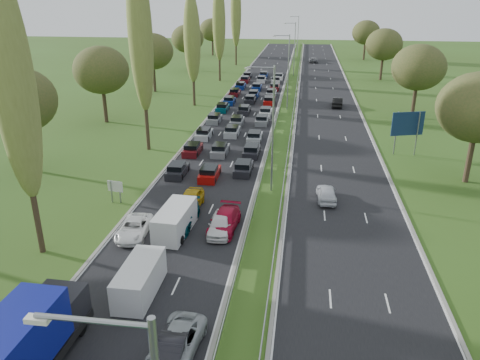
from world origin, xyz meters
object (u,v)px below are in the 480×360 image
(white_van_front, at_px, (141,277))
(white_van_rear, at_px, (176,219))
(direction_sign, at_px, (408,126))
(blue_lorry, at_px, (21,348))
(info_sign, at_px, (115,189))
(near_car_2, at_px, (134,228))

(white_van_front, bearing_deg, white_van_rear, 89.54)
(white_van_rear, xyz_separation_m, direction_sign, (21.83, 22.76, 2.45))
(blue_lorry, distance_m, white_van_rear, 16.62)
(blue_lorry, xyz_separation_m, direction_sign, (25.04, 39.04, 1.54))
(blue_lorry, height_order, info_sign, blue_lorry)
(white_van_rear, bearing_deg, info_sign, 148.98)
(near_car_2, xyz_separation_m, blue_lorry, (-0.07, -15.22, 1.36))
(info_sign, height_order, direction_sign, direction_sign)
(blue_lorry, relative_size, white_van_front, 1.80)
(near_car_2, xyz_separation_m, direction_sign, (24.96, 23.83, 2.90))
(near_car_2, distance_m, white_van_front, 7.82)
(blue_lorry, relative_size, direction_sign, 1.79)
(white_van_rear, height_order, direction_sign, direction_sign)
(near_car_2, xyz_separation_m, white_van_rear, (3.13, 1.07, 0.44))
(blue_lorry, xyz_separation_m, white_van_rear, (3.21, 16.28, -0.92))
(white_van_front, height_order, direction_sign, direction_sign)
(white_van_rear, relative_size, direction_sign, 1.04)
(white_van_front, distance_m, direction_sign, 38.05)
(direction_sign, bearing_deg, blue_lorry, -122.67)
(blue_lorry, height_order, white_van_front, blue_lorry)
(white_van_rear, bearing_deg, white_van_front, -86.78)
(white_van_front, bearing_deg, info_sign, 117.82)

